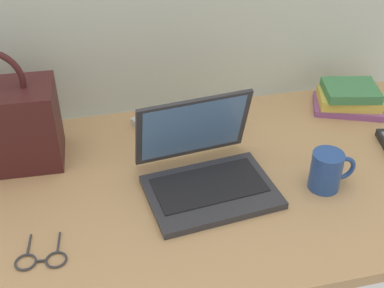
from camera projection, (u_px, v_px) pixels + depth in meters
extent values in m
cube|color=tan|center=(179.00, 189.00, 1.30)|extent=(1.60, 0.76, 0.03)
cube|color=#2D2D33|center=(211.00, 192.00, 1.25)|extent=(0.33, 0.25, 0.02)
cube|color=black|center=(209.00, 185.00, 1.26)|extent=(0.28, 0.17, 0.00)
cube|color=#2D2D33|center=(193.00, 128.00, 1.30)|extent=(0.30, 0.09, 0.20)
cube|color=#4C72A5|center=(193.00, 128.00, 1.29)|extent=(0.27, 0.08, 0.17)
cylinder|color=#26478C|center=(326.00, 171.00, 1.25)|extent=(0.08, 0.08, 0.10)
torus|color=#26478C|center=(342.00, 168.00, 1.26)|extent=(0.07, 0.01, 0.07)
cylinder|color=brown|center=(329.00, 156.00, 1.23)|extent=(0.07, 0.07, 0.00)
cube|color=#B7B7B7|center=(152.00, 131.00, 1.47)|extent=(0.11, 0.16, 0.02)
cube|color=slate|center=(152.00, 127.00, 1.47)|extent=(0.08, 0.12, 0.00)
torus|color=#333338|center=(26.00, 262.00, 1.08)|extent=(0.05, 0.05, 0.01)
torus|color=#333338|center=(56.00, 260.00, 1.08)|extent=(0.05, 0.05, 0.01)
cube|color=#333338|center=(41.00, 261.00, 1.08)|extent=(0.02, 0.01, 0.00)
cube|color=#333338|center=(29.00, 244.00, 1.12)|extent=(0.01, 0.06, 0.00)
cube|color=#333338|center=(59.00, 242.00, 1.12)|extent=(0.01, 0.06, 0.00)
cube|color=#8C4C8C|center=(347.00, 106.00, 1.59)|extent=(0.24, 0.20, 0.02)
cube|color=#D8BF4C|center=(349.00, 99.00, 1.57)|extent=(0.21, 0.17, 0.03)
cube|color=#3F7F4C|center=(351.00, 90.00, 1.55)|extent=(0.18, 0.16, 0.03)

